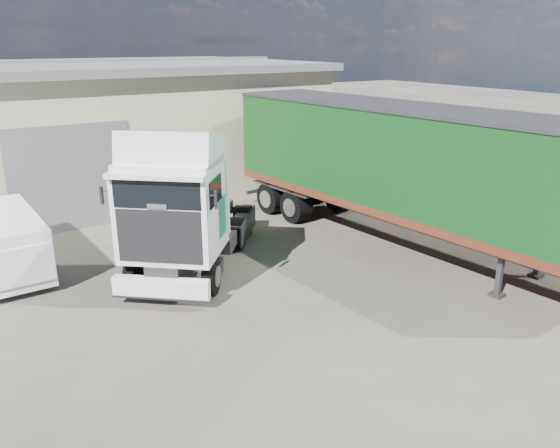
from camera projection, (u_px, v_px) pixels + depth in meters
ground at (283, 338)px, 11.95m from camera, size 120.00×120.00×0.00m
brick_boundary_wall at (439, 168)px, 22.22m from camera, size 0.35×26.00×2.50m
tractor_unit at (183, 214)px, 14.67m from camera, size 5.77×6.20×4.19m
box_trailer at (398, 161)px, 16.79m from camera, size 4.06×13.32×4.36m
panel_van at (6, 245)px, 14.88m from camera, size 1.84×4.23×1.71m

